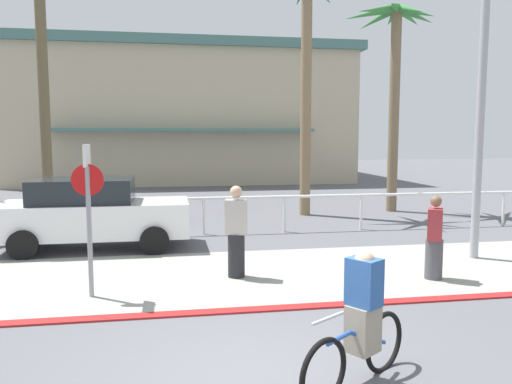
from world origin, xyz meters
TOP-DOWN VIEW (x-y plane):
  - ground_plane at (0.00, 10.00)m, footprint 80.00×80.00m
  - sidewalk_strip at (0.00, 4.20)m, footprint 44.00×4.00m
  - curb_paint at (0.00, 2.20)m, footprint 44.00×0.24m
  - building_backdrop at (-0.02, 27.52)m, footprint 19.84×12.46m
  - rail_fence at (0.00, 8.50)m, footprint 22.82×0.08m
  - stop_sign_bike_lane at (-2.22, 3.29)m, footprint 0.52×0.56m
  - streetlight_curb at (5.70, 4.49)m, footprint 0.24×2.54m
  - palm_tree_3 at (-5.08, 13.29)m, footprint 3.66×3.12m
  - palm_tree_4 at (3.68, 11.44)m, footprint 3.64×3.13m
  - palm_tree_5 at (6.92, 11.78)m, footprint 3.30×3.29m
  - car_white_1 at (-2.73, 7.15)m, footprint 4.40×2.02m
  - cyclist_blue_0 at (1.11, -0.30)m, footprint 1.54×1.07m
  - pedestrian_0 at (3.97, 3.33)m, footprint 0.44×0.48m
  - pedestrian_1 at (0.33, 4.07)m, footprint 0.45×0.39m

SIDE VIEW (x-z plane):
  - ground_plane at x=0.00m, z-range 0.00..0.00m
  - sidewalk_strip at x=0.00m, z-range 0.00..0.02m
  - curb_paint at x=0.00m, z-range 0.00..0.03m
  - cyclist_blue_0 at x=1.11m, z-range -0.06..1.44m
  - pedestrian_0 at x=3.97m, z-range -0.07..1.53m
  - pedestrian_1 at x=0.33m, z-range -0.06..1.71m
  - rail_fence at x=0.00m, z-range 0.32..1.36m
  - car_white_1 at x=-2.73m, z-range 0.03..1.72m
  - stop_sign_bike_lane at x=-2.22m, z-range 0.40..2.96m
  - building_backdrop at x=-0.02m, z-range 0.02..7.93m
  - streetlight_curb at x=5.70m, z-range 0.53..8.03m
  - palm_tree_5 at x=6.92m, z-range 2.01..9.27m
  - palm_tree_4 at x=3.68m, z-range 2.04..10.00m
  - palm_tree_3 at x=-5.08m, z-range 1.91..10.77m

